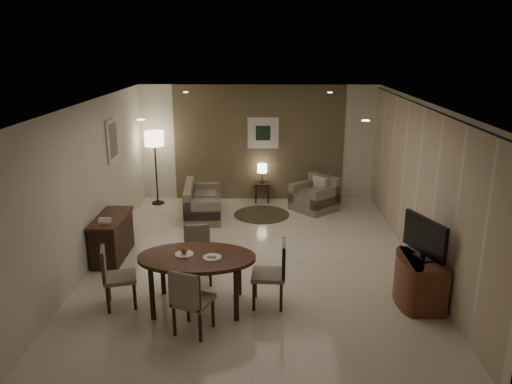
{
  "coord_description": "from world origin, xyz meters",
  "views": [
    {
      "loc": [
        0.16,
        -7.99,
        3.62
      ],
      "look_at": [
        0.0,
        0.2,
        1.15
      ],
      "focal_mm": 35.0,
      "sensor_mm": 36.0,
      "label": 1
    }
  ],
  "objects_px": {
    "tv_cabinet": "(422,281)",
    "dining_table": "(198,282)",
    "chair_near": "(193,299)",
    "sofa": "(203,200)",
    "console_desk": "(112,237)",
    "armchair": "(314,194)",
    "chair_right": "(268,274)",
    "floor_lamp": "(156,168)",
    "chair_far": "(198,256)",
    "chair_left": "(120,277)",
    "side_table": "(262,192)"
  },
  "relations": [
    {
      "from": "tv_cabinet",
      "to": "dining_table",
      "type": "bearing_deg",
      "value": -177.2
    },
    {
      "from": "chair_near",
      "to": "sofa",
      "type": "bearing_deg",
      "value": -64.73
    },
    {
      "from": "console_desk",
      "to": "armchair",
      "type": "xyz_separation_m",
      "value": [
        3.74,
        2.65,
        0.0
      ]
    },
    {
      "from": "chair_right",
      "to": "floor_lamp",
      "type": "relative_size",
      "value": 0.56
    },
    {
      "from": "tv_cabinet",
      "to": "chair_right",
      "type": "distance_m",
      "value": 2.2
    },
    {
      "from": "armchair",
      "to": "chair_far",
      "type": "bearing_deg",
      "value": -71.65
    },
    {
      "from": "tv_cabinet",
      "to": "floor_lamp",
      "type": "height_order",
      "value": "floor_lamp"
    },
    {
      "from": "chair_far",
      "to": "chair_left",
      "type": "relative_size",
      "value": 0.98
    },
    {
      "from": "tv_cabinet",
      "to": "chair_far",
      "type": "xyz_separation_m",
      "value": [
        -3.28,
        0.6,
        0.09
      ]
    },
    {
      "from": "dining_table",
      "to": "side_table",
      "type": "xyz_separation_m",
      "value": [
        0.87,
        4.91,
        -0.16
      ]
    },
    {
      "from": "chair_far",
      "to": "armchair",
      "type": "xyz_separation_m",
      "value": [
        2.13,
        3.55,
        -0.06
      ]
    },
    {
      "from": "sofa",
      "to": "floor_lamp",
      "type": "xyz_separation_m",
      "value": [
        -1.17,
        0.86,
        0.5
      ]
    },
    {
      "from": "chair_near",
      "to": "chair_left",
      "type": "relative_size",
      "value": 1.03
    },
    {
      "from": "dining_table",
      "to": "side_table",
      "type": "relative_size",
      "value": 3.59
    },
    {
      "from": "side_table",
      "to": "dining_table",
      "type": "bearing_deg",
      "value": -100.05
    },
    {
      "from": "chair_right",
      "to": "side_table",
      "type": "relative_size",
      "value": 2.07
    },
    {
      "from": "tv_cabinet",
      "to": "chair_far",
      "type": "relative_size",
      "value": 1.02
    },
    {
      "from": "side_table",
      "to": "floor_lamp",
      "type": "bearing_deg",
      "value": -175.34
    },
    {
      "from": "console_desk",
      "to": "chair_left",
      "type": "bearing_deg",
      "value": -69.7
    },
    {
      "from": "chair_left",
      "to": "sofa",
      "type": "distance_m",
      "value": 3.9
    },
    {
      "from": "floor_lamp",
      "to": "tv_cabinet",
      "type": "bearing_deg",
      "value": -43.77
    },
    {
      "from": "console_desk",
      "to": "floor_lamp",
      "type": "relative_size",
      "value": 0.71
    },
    {
      "from": "dining_table",
      "to": "chair_right",
      "type": "xyz_separation_m",
      "value": [
        0.99,
        0.08,
        0.09
      ]
    },
    {
      "from": "chair_far",
      "to": "sofa",
      "type": "bearing_deg",
      "value": 85.81
    },
    {
      "from": "tv_cabinet",
      "to": "dining_table",
      "type": "height_order",
      "value": "dining_table"
    },
    {
      "from": "chair_left",
      "to": "armchair",
      "type": "distance_m",
      "value": 5.32
    },
    {
      "from": "console_desk",
      "to": "tv_cabinet",
      "type": "bearing_deg",
      "value": -17.05
    },
    {
      "from": "side_table",
      "to": "chair_left",
      "type": "bearing_deg",
      "value": -111.82
    },
    {
      "from": "console_desk",
      "to": "dining_table",
      "type": "distance_m",
      "value": 2.38
    },
    {
      "from": "dining_table",
      "to": "console_desk",
      "type": "bearing_deg",
      "value": 135.81
    },
    {
      "from": "chair_left",
      "to": "chair_far",
      "type": "bearing_deg",
      "value": -69.08
    },
    {
      "from": "tv_cabinet",
      "to": "chair_right",
      "type": "xyz_separation_m",
      "value": [
        -2.19,
        -0.08,
        0.12
      ]
    },
    {
      "from": "chair_left",
      "to": "dining_table",
      "type": "bearing_deg",
      "value": -106.17
    },
    {
      "from": "chair_right",
      "to": "side_table",
      "type": "bearing_deg",
      "value": -176.01
    },
    {
      "from": "chair_far",
      "to": "chair_left",
      "type": "bearing_deg",
      "value": -152.95
    },
    {
      "from": "chair_left",
      "to": "armchair",
      "type": "xyz_separation_m",
      "value": [
        3.13,
        4.3,
        -0.07
      ]
    },
    {
      "from": "console_desk",
      "to": "chair_near",
      "type": "xyz_separation_m",
      "value": [
        1.74,
        -2.3,
        0.09
      ]
    },
    {
      "from": "dining_table",
      "to": "floor_lamp",
      "type": "bearing_deg",
      "value": 108.39
    },
    {
      "from": "tv_cabinet",
      "to": "chair_left",
      "type": "bearing_deg",
      "value": -177.98
    },
    {
      "from": "chair_right",
      "to": "sofa",
      "type": "distance_m",
      "value": 4.01
    },
    {
      "from": "chair_right",
      "to": "side_table",
      "type": "xyz_separation_m",
      "value": [
        -0.12,
        4.83,
        -0.25
      ]
    },
    {
      "from": "console_desk",
      "to": "side_table",
      "type": "bearing_deg",
      "value": 51.63
    },
    {
      "from": "dining_table",
      "to": "chair_left",
      "type": "bearing_deg",
      "value": 179.73
    },
    {
      "from": "chair_left",
      "to": "floor_lamp",
      "type": "bearing_deg",
      "value": -10.17
    },
    {
      "from": "chair_far",
      "to": "chair_near",
      "type": "bearing_deg",
      "value": -94.69
    },
    {
      "from": "floor_lamp",
      "to": "chair_far",
      "type": "bearing_deg",
      "value": -69.56
    },
    {
      "from": "console_desk",
      "to": "chair_right",
      "type": "height_order",
      "value": "chair_right"
    },
    {
      "from": "tv_cabinet",
      "to": "chair_near",
      "type": "bearing_deg",
      "value": -165.79
    },
    {
      "from": "console_desk",
      "to": "dining_table",
      "type": "relative_size",
      "value": 0.73
    },
    {
      "from": "chair_far",
      "to": "sofa",
      "type": "relative_size",
      "value": 0.59
    }
  ]
}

